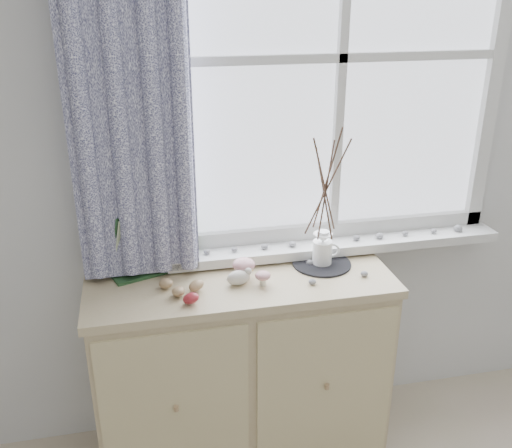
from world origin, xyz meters
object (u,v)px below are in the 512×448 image
Objects in this scene: sideboard at (242,369)px; botanical_book at (153,244)px; toadstool_cluster at (249,268)px; twig_pitcher at (326,185)px.

sideboard is 0.66m from botanical_book.
sideboard is 8.27× the size of toadstool_cluster.
twig_pitcher reaches higher than toadstool_cluster.
botanical_book is at bearing -166.60° from twig_pitcher.
botanical_book is 2.69× the size of toadstool_cluster.
botanical_book is 0.65× the size of twig_pitcher.
toadstool_cluster is 0.44m from twig_pitcher.
botanical_book is (-0.33, 0.11, 0.56)m from sideboard.
botanical_book is 0.71m from twig_pitcher.
twig_pitcher reaches higher than sideboard.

